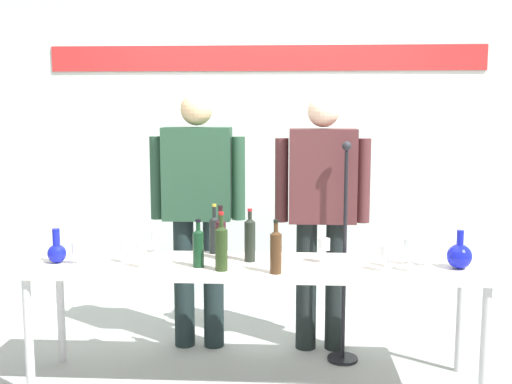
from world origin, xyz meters
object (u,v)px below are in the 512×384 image
object	(u,v)px
wine_glass_left_0	(142,249)
wine_glass_right_2	(391,251)
wine_bottle_4	(214,233)
presenter_right	(322,205)
wine_glass_right_0	(324,245)
microphone_stand	(344,290)
presenter_left	(198,202)
wine_glass_right_1	(386,252)
decanter_blue_left	(57,252)
wine_glass_left_2	(77,249)
wine_bottle_1	(221,246)
wine_glass_right_4	(413,255)
wine_bottle_5	(250,238)
wine_glass_left_3	(157,236)
wine_bottle_3	(276,250)
wine_glass_left_1	(125,246)
wine_bottle_0	(221,236)
decanter_blue_right	(459,256)
wine_glass_right_3	(410,247)
display_table	(255,273)
wine_glass_right_5	(430,247)
wine_bottle_2	(198,246)

from	to	relation	value
wine_glass_left_0	wine_glass_right_2	xyz separation A→B (m)	(1.43, 0.10, -0.01)
wine_glass_right_2	wine_bottle_4	bearing A→B (deg)	165.39
wine_glass_right_2	presenter_right	bearing A→B (deg)	121.21
wine_glass_right_0	microphone_stand	size ratio (longest dim) A/B	0.10
wine_glass_left_0	presenter_right	bearing A→B (deg)	33.79
presenter_left	wine_glass_right_1	size ratio (longest dim) A/B	11.74
decanter_blue_left	wine_glass_left_2	size ratio (longest dim) A/B	1.56
wine_glass_right_1	wine_bottle_1	bearing A→B (deg)	-177.81
wine_glass_right_4	wine_bottle_5	bearing A→B (deg)	168.91
wine_glass_left_3	wine_glass_right_0	bearing A→B (deg)	-10.56
wine_bottle_5	wine_glass_left_2	size ratio (longest dim) A/B	2.42
wine_bottle_4	microphone_stand	world-z (taller)	microphone_stand
presenter_left	presenter_right	distance (m)	0.84
wine_bottle_3	wine_glass_left_1	xyz separation A→B (m)	(-0.90, 0.19, -0.03)
wine_bottle_0	wine_bottle_1	distance (m)	0.28
wine_bottle_3	wine_glass_right_0	xyz separation A→B (m)	(0.28, 0.26, -0.02)
decanter_blue_right	wine_glass_right_3	distance (m)	0.28
wine_glass_right_1	decanter_blue_right	bearing A→B (deg)	10.86
wine_bottle_5	wine_glass_left_0	distance (m)	0.63
wine_bottle_0	wine_bottle_3	bearing A→B (deg)	-42.94
wine_glass_left_0	microphone_stand	size ratio (longest dim) A/B	0.10
display_table	wine_bottle_0	bearing A→B (deg)	153.22
display_table	wine_glass_right_3	bearing A→B (deg)	1.55
wine_glass_left_1	presenter_right	bearing A→B (deg)	26.94
display_table	wine_glass_right_2	bearing A→B (deg)	-2.27
wine_glass_left_2	microphone_stand	size ratio (longest dim) A/B	0.09
wine_glass_left_1	wine_glass_right_1	world-z (taller)	same
wine_bottle_3	wine_bottle_5	bearing A→B (deg)	121.58
wine_glass_right_2	wine_glass_left_3	bearing A→B (deg)	169.21
wine_bottle_1	wine_glass_right_5	xyz separation A→B (m)	(1.19, 0.17, -0.03)
decanter_blue_right	wine_glass_right_1	distance (m)	0.44
wine_glass_left_2	wine_bottle_2	bearing A→B (deg)	-1.78
wine_bottle_4	wine_glass_left_0	distance (m)	0.53
wine_glass_left_2	wine_bottle_5	bearing A→B (deg)	7.15
wine_bottle_1	wine_glass_right_5	world-z (taller)	wine_bottle_1
display_table	wine_glass_right_0	world-z (taller)	wine_glass_right_0
wine_glass_left_1	wine_glass_right_3	world-z (taller)	wine_glass_right_3
decanter_blue_right	wine_glass_left_2	bearing A→B (deg)	-179.33
presenter_right	wine_bottle_1	size ratio (longest dim) A/B	5.19
wine_bottle_1	wine_glass_left_0	size ratio (longest dim) A/B	2.21
wine_glass_left_1	wine_glass_left_2	distance (m)	0.27
wine_glass_right_5	wine_bottle_3	bearing A→B (deg)	-166.33
wine_glass_left_0	wine_glass_right_1	bearing A→B (deg)	-0.05
wine_glass_left_2	microphone_stand	xyz separation A→B (m)	(1.59, 0.45, -0.36)
wine_glass_left_1	wine_bottle_0	bearing A→B (deg)	13.45
wine_glass_right_4	display_table	bearing A→B (deg)	171.66
presenter_right	wine_glass_right_3	size ratio (longest dim) A/B	11.25
wine_bottle_0	wine_glass_left_2	distance (m)	0.84
wine_glass_right_0	presenter_right	bearing A→B (deg)	88.67
wine_glass_left_0	microphone_stand	world-z (taller)	microphone_stand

